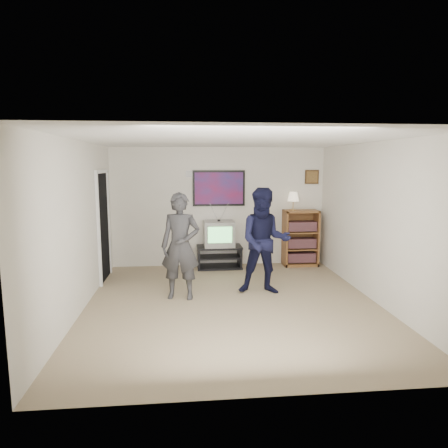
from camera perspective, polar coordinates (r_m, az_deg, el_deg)
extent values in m
cube|color=#776C4B|center=(6.31, 1.23, -11.41)|extent=(4.50, 5.00, 0.01)
cube|color=white|center=(5.94, 1.31, 11.89)|extent=(4.50, 5.00, 0.01)
cube|color=silver|center=(8.46, -0.74, 2.43)|extent=(4.50, 0.01, 2.50)
cube|color=silver|center=(6.15, -20.02, -0.42)|extent=(0.01, 5.00, 2.50)
cube|color=silver|center=(6.65, 20.90, 0.18)|extent=(0.01, 5.00, 2.50)
cube|color=black|center=(8.32, -0.69, -3.29)|extent=(0.94, 0.53, 0.04)
cube|color=black|center=(8.42, -0.69, -6.12)|extent=(0.94, 0.53, 0.04)
cube|color=black|center=(8.34, -3.67, -4.77)|extent=(0.05, 0.50, 0.46)
cube|color=black|center=(8.42, 2.27, -4.64)|extent=(0.05, 0.50, 0.46)
imported|color=#2E2D30|center=(6.41, -6.24, -3.16)|extent=(0.69, 0.51, 1.71)
imported|color=black|center=(6.65, 5.82, -2.47)|extent=(0.94, 0.78, 1.77)
cube|color=white|center=(6.57, -6.64, -0.19)|extent=(0.04, 0.12, 0.03)
cube|color=white|center=(6.88, 5.43, -1.41)|extent=(0.08, 0.12, 0.03)
cube|color=black|center=(8.41, -0.73, 5.13)|extent=(1.10, 0.03, 0.75)
cube|color=white|center=(8.37, -4.52, 7.14)|extent=(0.28, 0.02, 0.14)
cube|color=#3D2713|center=(8.80, 12.44, 6.58)|extent=(0.30, 0.03, 0.30)
cube|color=black|center=(7.73, -16.90, -0.40)|extent=(0.03, 0.85, 2.00)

